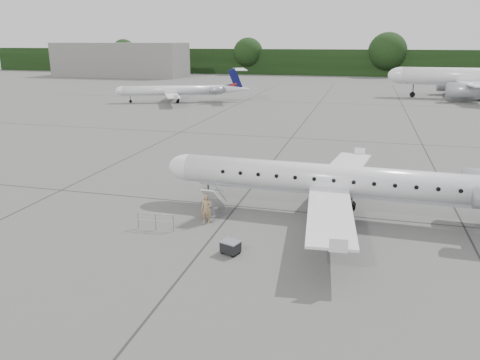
% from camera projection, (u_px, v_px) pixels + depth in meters
% --- Properties ---
extents(ground, '(320.00, 320.00, 0.00)m').
position_uv_depth(ground, '(290.00, 245.00, 25.61)').
color(ground, '#575755').
rests_on(ground, ground).
extents(treeline, '(260.00, 4.00, 8.00)m').
position_uv_depth(treeline, '(356.00, 63.00, 144.82)').
color(treeline, black).
rests_on(treeline, ground).
extents(terminal_building, '(40.00, 14.00, 10.00)m').
position_uv_depth(terminal_building, '(120.00, 60.00, 143.22)').
color(terminal_building, slate).
rests_on(terminal_building, ground).
extents(main_regional_jet, '(26.20, 19.24, 6.58)m').
position_uv_depth(main_regional_jet, '(338.00, 165.00, 28.98)').
color(main_regional_jet, silver).
rests_on(main_regional_jet, ground).
extents(airstair, '(0.93, 2.54, 2.06)m').
position_uv_depth(airstair, '(214.00, 200.00, 29.62)').
color(airstair, silver).
rests_on(airstair, ground).
extents(passenger, '(0.71, 0.51, 1.82)m').
position_uv_depth(passenger, '(206.00, 209.00, 28.36)').
color(passenger, '#9C7D55').
rests_on(passenger, ground).
extents(safety_railing, '(2.20, 0.18, 1.00)m').
position_uv_depth(safety_railing, '(156.00, 222.00, 27.47)').
color(safety_railing, gray).
rests_on(safety_railing, ground).
extents(baggage_cart, '(1.09, 0.98, 0.78)m').
position_uv_depth(baggage_cart, '(231.00, 247.00, 24.39)').
color(baggage_cart, black).
rests_on(baggage_cart, ground).
extents(bg_narrowbody, '(32.15, 23.22, 11.50)m').
position_uv_depth(bg_narrowbody, '(472.00, 68.00, 87.66)').
color(bg_narrowbody, silver).
rests_on(bg_narrowbody, ground).
extents(bg_regional_left, '(26.77, 23.04, 5.91)m').
position_uv_depth(bg_regional_left, '(173.00, 86.00, 83.22)').
color(bg_regional_left, silver).
rests_on(bg_regional_left, ground).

